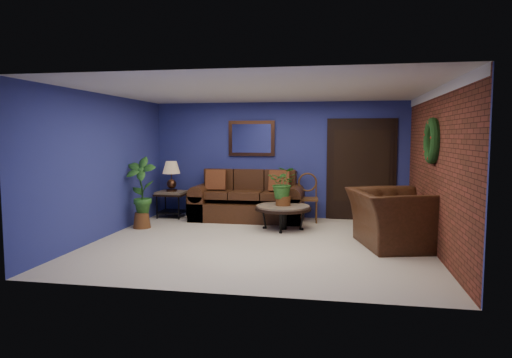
% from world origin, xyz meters
% --- Properties ---
extents(floor, '(5.50, 5.50, 0.00)m').
position_xyz_m(floor, '(0.00, 0.00, 0.00)').
color(floor, beige).
rests_on(floor, ground).
extents(wall_back, '(5.50, 0.04, 2.50)m').
position_xyz_m(wall_back, '(0.00, 2.50, 1.25)').
color(wall_back, navy).
rests_on(wall_back, ground).
extents(wall_left, '(0.04, 5.00, 2.50)m').
position_xyz_m(wall_left, '(-2.75, 0.00, 1.25)').
color(wall_left, navy).
rests_on(wall_left, ground).
extents(wall_right_brick, '(0.04, 5.00, 2.50)m').
position_xyz_m(wall_right_brick, '(2.75, 0.00, 1.25)').
color(wall_right_brick, maroon).
rests_on(wall_right_brick, ground).
extents(ceiling, '(5.50, 5.00, 0.02)m').
position_xyz_m(ceiling, '(0.00, 0.00, 2.50)').
color(ceiling, silver).
rests_on(ceiling, wall_back).
extents(crown_molding, '(0.03, 5.00, 0.14)m').
position_xyz_m(crown_molding, '(2.72, 0.00, 2.43)').
color(crown_molding, white).
rests_on(crown_molding, wall_right_brick).
extents(wall_mirror, '(1.02, 0.06, 0.77)m').
position_xyz_m(wall_mirror, '(-0.60, 2.46, 1.72)').
color(wall_mirror, '#472819').
rests_on(wall_mirror, wall_back).
extents(closet_door, '(1.44, 0.06, 2.18)m').
position_xyz_m(closet_door, '(1.75, 2.47, 1.05)').
color(closet_door, black).
rests_on(closet_door, wall_back).
extents(wreath, '(0.16, 0.72, 0.72)m').
position_xyz_m(wreath, '(2.69, 0.05, 1.70)').
color(wreath, black).
rests_on(wreath, wall_right_brick).
extents(sofa, '(2.34, 1.01, 1.05)m').
position_xyz_m(sofa, '(-0.60, 2.09, 0.34)').
color(sofa, '#432213').
rests_on(sofa, ground).
extents(coffee_table, '(1.07, 1.07, 0.46)m').
position_xyz_m(coffee_table, '(0.25, 1.17, 0.40)').
color(coffee_table, '#4B4741').
rests_on(coffee_table, ground).
extents(end_table, '(0.62, 0.62, 0.57)m').
position_xyz_m(end_table, '(-2.30, 2.05, 0.44)').
color(end_table, '#4B4741').
rests_on(end_table, ground).
extents(table_lamp, '(0.38, 0.38, 0.63)m').
position_xyz_m(table_lamp, '(-2.30, 2.05, 0.98)').
color(table_lamp, '#472819').
rests_on(table_lamp, end_table).
extents(side_chair, '(0.46, 0.46, 1.00)m').
position_xyz_m(side_chair, '(0.65, 2.12, 0.57)').
color(side_chair, brown).
rests_on(side_chair, ground).
extents(armchair, '(1.54, 1.66, 0.91)m').
position_xyz_m(armchair, '(2.15, 0.15, 0.45)').
color(armchair, '#432213').
rests_on(armchair, ground).
extents(coffee_plant, '(0.57, 0.50, 0.74)m').
position_xyz_m(coffee_plant, '(0.25, 1.17, 0.86)').
color(coffee_plant, brown).
rests_on(coffee_plant, coffee_table).
extents(floor_plant, '(0.49, 0.44, 0.88)m').
position_xyz_m(floor_plant, '(2.35, 0.93, 0.47)').
color(floor_plant, brown).
rests_on(floor_plant, ground).
extents(tall_plant, '(0.62, 0.44, 1.38)m').
position_xyz_m(tall_plant, '(-2.45, 0.82, 0.74)').
color(tall_plant, brown).
rests_on(tall_plant, ground).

